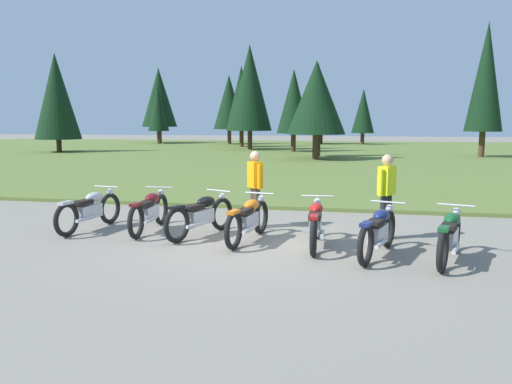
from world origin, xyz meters
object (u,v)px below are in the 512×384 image
object	(u,v)px
rider_near_row_end	(255,184)
motorcycle_orange	(248,219)
motorcycle_red	(316,223)
rider_with_back_turned	(386,191)
motorcycle_silver	(90,210)
motorcycle_navy	(378,231)
motorcycle_black	(201,215)
motorcycle_british_green	(450,236)
motorcycle_maroon	(150,211)

from	to	relation	value
rider_near_row_end	motorcycle_orange	bearing A→B (deg)	-84.27
motorcycle_red	rider_with_back_turned	distance (m)	1.66
motorcycle_silver	motorcycle_navy	distance (m)	6.04
motorcycle_orange	rider_near_row_end	world-z (taller)	rider_near_row_end
motorcycle_black	motorcycle_red	size ratio (longest dim) A/B	0.94
motorcycle_british_green	rider_near_row_end	world-z (taller)	rider_near_row_end
motorcycle_navy	rider_with_back_turned	bearing A→B (deg)	82.06
motorcycle_maroon	motorcycle_red	xyz separation A→B (m)	(3.54, -0.62, 0.00)
rider_with_back_turned	motorcycle_maroon	bearing A→B (deg)	-176.77
motorcycle_silver	rider_with_back_turned	xyz separation A→B (m)	(6.15, 0.39, 0.51)
motorcycle_british_green	rider_with_back_turned	world-z (taller)	rider_with_back_turned
motorcycle_maroon	motorcycle_black	xyz separation A→B (m)	(1.20, -0.22, 0.00)
motorcycle_orange	motorcycle_red	distance (m)	1.32
motorcycle_navy	rider_near_row_end	xyz separation A→B (m)	(-2.55, 1.91, 0.51)
motorcycle_orange	rider_near_row_end	bearing A→B (deg)	95.73
motorcycle_black	motorcycle_british_green	xyz separation A→B (m)	(4.60, -0.99, 0.00)
motorcycle_black	motorcycle_orange	xyz separation A→B (m)	(1.03, -0.24, 0.00)
motorcycle_black	motorcycle_navy	world-z (taller)	same
motorcycle_navy	motorcycle_british_green	bearing A→B (deg)	-5.80
motorcycle_red	motorcycle_british_green	world-z (taller)	same
motorcycle_navy	rider_with_back_turned	world-z (taller)	rider_with_back_turned
motorcycle_black	rider_with_back_turned	distance (m)	3.71
motorcycle_silver	motorcycle_black	size ratio (longest dim) A/B	1.05
motorcycle_navy	motorcycle_black	bearing A→B (deg)	165.80
motorcycle_british_green	rider_with_back_turned	distance (m)	1.83
motorcycle_british_green	rider_near_row_end	xyz separation A→B (m)	(-3.69, 2.02, 0.51)
motorcycle_orange	motorcycle_red	world-z (taller)	same
motorcycle_red	motorcycle_british_green	bearing A→B (deg)	-14.54
motorcycle_black	rider_near_row_end	world-z (taller)	rider_near_row_end
motorcycle_black	motorcycle_british_green	bearing A→B (deg)	-12.15
rider_near_row_end	rider_with_back_turned	xyz separation A→B (m)	(2.74, -0.54, 0.00)
rider_near_row_end	motorcycle_maroon	bearing A→B (deg)	-158.74
motorcycle_black	rider_near_row_end	size ratio (longest dim) A/B	1.19
motorcycle_navy	rider_with_back_turned	size ratio (longest dim) A/B	1.22
motorcycle_silver	motorcycle_maroon	distance (m)	1.31
motorcycle_maroon	motorcycle_navy	distance (m)	4.77
motorcycle_orange	rider_near_row_end	size ratio (longest dim) A/B	1.25
motorcycle_maroon	rider_near_row_end	size ratio (longest dim) A/B	1.26
motorcycle_red	rider_with_back_turned	xyz separation A→B (m)	(1.30, 0.89, 0.51)
motorcycle_red	motorcycle_navy	world-z (taller)	same
motorcycle_silver	rider_near_row_end	xyz separation A→B (m)	(3.41, 0.94, 0.51)
motorcycle_silver	motorcycle_british_green	world-z (taller)	same
motorcycle_red	rider_near_row_end	size ratio (longest dim) A/B	1.26
motorcycle_silver	motorcycle_british_green	xyz separation A→B (m)	(7.10, -1.09, 0.00)
motorcycle_maroon	rider_with_back_turned	bearing A→B (deg)	3.23
motorcycle_orange	rider_with_back_turned	bearing A→B (deg)	15.62
rider_near_row_end	rider_with_back_turned	bearing A→B (deg)	-11.25
motorcycle_silver	motorcycle_british_green	bearing A→B (deg)	-8.70
motorcycle_orange	rider_with_back_turned	world-z (taller)	rider_with_back_turned
motorcycle_silver	motorcycle_maroon	bearing A→B (deg)	5.16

